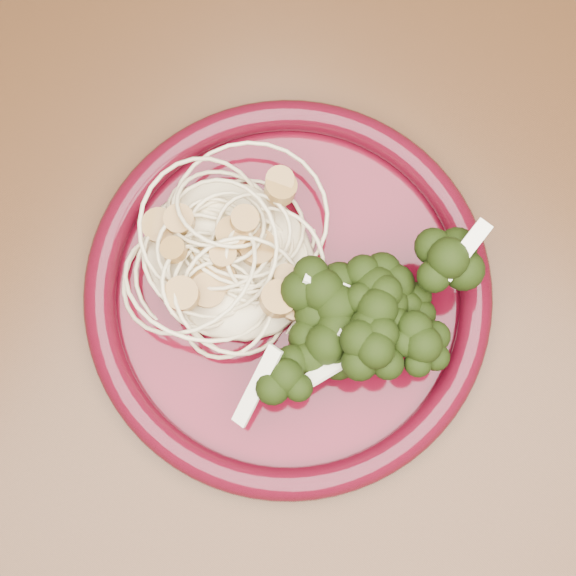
{
  "coord_description": "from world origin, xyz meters",
  "views": [
    {
      "loc": [
        0.17,
        -0.07,
        1.24
      ],
      "look_at": [
        0.1,
        0.01,
        0.77
      ],
      "focal_mm": 50.0,
      "sensor_mm": 36.0,
      "label": 1
    }
  ],
  "objects": [
    {
      "name": "dinner_plate",
      "position": [
        0.1,
        0.01,
        0.76
      ],
      "size": [
        0.28,
        0.28,
        0.02
      ],
      "rotation": [
        0.0,
        0.0,
        0.14
      ],
      "color": "#440611",
      "rests_on": "dining_table"
    },
    {
      "name": "spaghetti_pile",
      "position": [
        0.06,
        0.0,
        0.77
      ],
      "size": [
        0.13,
        0.11,
        0.03
      ],
      "primitive_type": "ellipsoid",
      "rotation": [
        0.0,
        0.0,
        0.14
      ],
      "color": "beige",
      "rests_on": "dinner_plate"
    },
    {
      "name": "onion_garnish",
      "position": [
        0.15,
        0.01,
        0.81
      ],
      "size": [
        0.07,
        0.1,
        0.05
      ],
      "primitive_type": null,
      "rotation": [
        0.0,
        0.0,
        0.14
      ],
      "color": "white",
      "rests_on": "broccoli_pile"
    },
    {
      "name": "dining_table",
      "position": [
        0.0,
        0.0,
        0.65
      ],
      "size": [
        1.2,
        0.8,
        0.75
      ],
      "color": "#472814",
      "rests_on": "ground"
    },
    {
      "name": "scallop_cluster",
      "position": [
        0.06,
        0.0,
        0.8
      ],
      "size": [
        0.12,
        0.12,
        0.04
      ],
      "primitive_type": null,
      "rotation": [
        0.0,
        0.0,
        0.14
      ],
      "color": "#A87C3C",
      "rests_on": "spaghetti_pile"
    },
    {
      "name": "broccoli_pile",
      "position": [
        0.15,
        0.01,
        0.78
      ],
      "size": [
        0.1,
        0.15,
        0.05
      ],
      "primitive_type": "ellipsoid",
      "rotation": [
        0.0,
        0.0,
        0.14
      ],
      "color": "black",
      "rests_on": "dinner_plate"
    }
  ]
}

